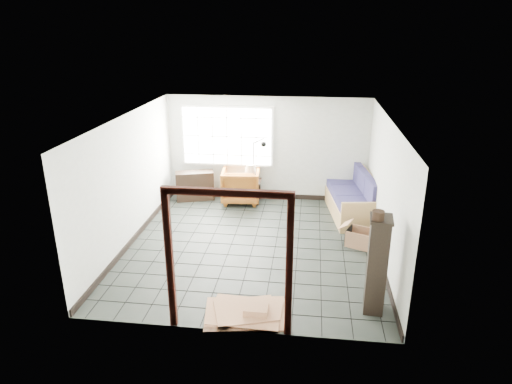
# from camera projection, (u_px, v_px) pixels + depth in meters

# --- Properties ---
(ground) EXTENTS (5.50, 5.50, 0.00)m
(ground) POSITION_uv_depth(u_px,v_px,m) (253.00, 245.00, 9.26)
(ground) COLOR black
(ground) RESTS_ON ground
(room_shell) EXTENTS (5.02, 5.52, 2.61)m
(room_shell) POSITION_uv_depth(u_px,v_px,m) (253.00, 166.00, 8.71)
(room_shell) COLOR #B6B9B2
(room_shell) RESTS_ON ground
(window_panel) EXTENTS (2.32, 0.08, 1.52)m
(window_panel) POSITION_uv_depth(u_px,v_px,m) (227.00, 136.00, 11.33)
(window_panel) COLOR silver
(window_panel) RESTS_ON ground
(doorway_trim) EXTENTS (1.80, 0.08, 2.20)m
(doorway_trim) POSITION_uv_depth(u_px,v_px,m) (228.00, 245.00, 6.27)
(doorway_trim) COLOR black
(doorway_trim) RESTS_ON ground
(futon_sofa) EXTENTS (1.21, 2.44, 1.03)m
(futon_sofa) POSITION_uv_depth(u_px,v_px,m) (353.00, 198.00, 10.76)
(futon_sofa) COLOR olive
(futon_sofa) RESTS_ON ground
(armchair) EXTENTS (0.98, 0.93, 0.94)m
(armchair) POSITION_uv_depth(u_px,v_px,m) (241.00, 184.00, 11.40)
(armchair) COLOR brown
(armchair) RESTS_ON ground
(side_table) EXTENTS (0.52, 0.52, 0.57)m
(side_table) POSITION_uv_depth(u_px,v_px,m) (250.00, 184.00, 11.38)
(side_table) COLOR black
(side_table) RESTS_ON ground
(table_lamp) EXTENTS (0.31, 0.31, 0.43)m
(table_lamp) POSITION_uv_depth(u_px,v_px,m) (250.00, 170.00, 11.18)
(table_lamp) COLOR black
(table_lamp) RESTS_ON side_table
(projector) EXTENTS (0.26, 0.20, 0.09)m
(projector) POSITION_uv_depth(u_px,v_px,m) (251.00, 179.00, 11.32)
(projector) COLOR silver
(projector) RESTS_ON side_table
(floor_lamp) EXTENTS (0.48, 0.30, 1.66)m
(floor_lamp) POSITION_uv_depth(u_px,v_px,m) (258.00, 169.00, 11.19)
(floor_lamp) COLOR black
(floor_lamp) RESTS_ON ground
(console_shelf) EXTENTS (1.01, 0.64, 0.74)m
(console_shelf) POSITION_uv_depth(u_px,v_px,m) (195.00, 186.00, 11.57)
(console_shelf) COLOR black
(console_shelf) RESTS_ON ground
(tall_shelf) EXTENTS (0.37, 0.46, 1.58)m
(tall_shelf) POSITION_uv_depth(u_px,v_px,m) (377.00, 264.00, 6.93)
(tall_shelf) COLOR black
(tall_shelf) RESTS_ON ground
(pot) EXTENTS (0.18, 0.18, 0.13)m
(pot) POSITION_uv_depth(u_px,v_px,m) (378.00, 215.00, 6.57)
(pot) COLOR black
(pot) RESTS_ON tall_shelf
(open_box) EXTENTS (0.93, 0.70, 0.47)m
(open_box) POSITION_uv_depth(u_px,v_px,m) (360.00, 238.00, 9.21)
(open_box) COLOR #986649
(open_box) RESTS_ON ground
(cardboard_pile) EXTENTS (1.38, 1.07, 0.18)m
(cardboard_pile) POSITION_uv_depth(u_px,v_px,m) (247.00, 312.00, 7.05)
(cardboard_pile) COLOR #986649
(cardboard_pile) RESTS_ON ground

